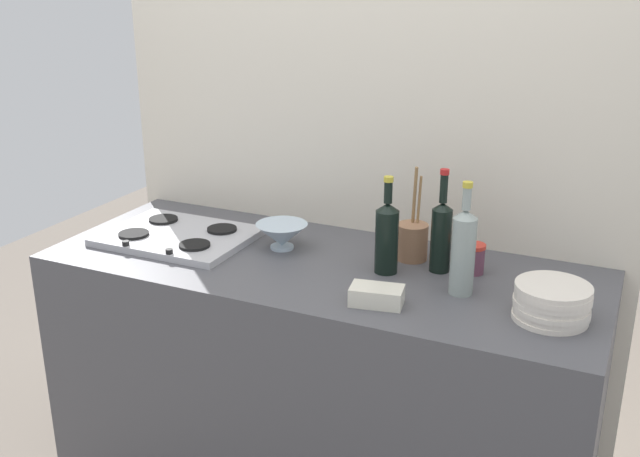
# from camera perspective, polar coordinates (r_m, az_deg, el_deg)

# --- Properties ---
(counter_block) EXTENTS (1.80, 0.70, 0.90)m
(counter_block) POSITION_cam_1_polar(r_m,az_deg,el_deg) (2.61, -0.00, -11.88)
(counter_block) COLOR #4C4C51
(counter_block) RESTS_ON ground
(backsplash_panel) EXTENTS (1.90, 0.06, 2.56)m
(backsplash_panel) POSITION_cam_1_polar(r_m,az_deg,el_deg) (2.62, 3.52, 7.93)
(backsplash_panel) COLOR beige
(backsplash_panel) RESTS_ON ground
(stovetop_hob) EXTENTS (0.50, 0.38, 0.04)m
(stovetop_hob) POSITION_cam_1_polar(r_m,az_deg,el_deg) (2.65, -10.81, -0.55)
(stovetop_hob) COLOR #B2B2B7
(stovetop_hob) RESTS_ON counter_block
(plate_stack) EXTENTS (0.21, 0.21, 0.10)m
(plate_stack) POSITION_cam_1_polar(r_m,az_deg,el_deg) (2.11, 17.37, -5.41)
(plate_stack) COLOR silver
(plate_stack) RESTS_ON counter_block
(wine_bottle_leftmost) EXTENTS (0.06, 0.06, 0.33)m
(wine_bottle_leftmost) POSITION_cam_1_polar(r_m,az_deg,el_deg) (2.33, 9.28, -0.40)
(wine_bottle_leftmost) COLOR black
(wine_bottle_leftmost) RESTS_ON counter_block
(wine_bottle_mid_left) EXTENTS (0.07, 0.07, 0.31)m
(wine_bottle_mid_left) POSITION_cam_1_polar(r_m,az_deg,el_deg) (2.30, 5.15, -0.55)
(wine_bottle_mid_left) COLOR black
(wine_bottle_mid_left) RESTS_ON counter_block
(wine_bottle_mid_right) EXTENTS (0.07, 0.07, 0.34)m
(wine_bottle_mid_right) POSITION_cam_1_polar(r_m,az_deg,el_deg) (2.18, 10.93, -1.63)
(wine_bottle_mid_right) COLOR gray
(wine_bottle_mid_right) RESTS_ON counter_block
(mixing_bowl) EXTENTS (0.18, 0.18, 0.09)m
(mixing_bowl) POSITION_cam_1_polar(r_m,az_deg,el_deg) (2.51, -2.95, -0.51)
(mixing_bowl) COLOR silver
(mixing_bowl) RESTS_ON counter_block
(butter_dish) EXTENTS (0.16, 0.11, 0.05)m
(butter_dish) POSITION_cam_1_polar(r_m,az_deg,el_deg) (2.12, 4.37, -5.16)
(butter_dish) COLOR silver
(butter_dish) RESTS_ON counter_block
(utensil_crock) EXTENTS (0.10, 0.10, 0.31)m
(utensil_crock) POSITION_cam_1_polar(r_m,az_deg,el_deg) (2.43, 7.09, -0.92)
(utensil_crock) COLOR #996B4C
(utensil_crock) RESTS_ON counter_block
(condiment_jar_front) EXTENTS (0.07, 0.07, 0.10)m
(condiment_jar_front) POSITION_cam_1_polar(r_m,az_deg,el_deg) (2.36, 11.71, -2.26)
(condiment_jar_front) COLOR #66384C
(condiment_jar_front) RESTS_ON counter_block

